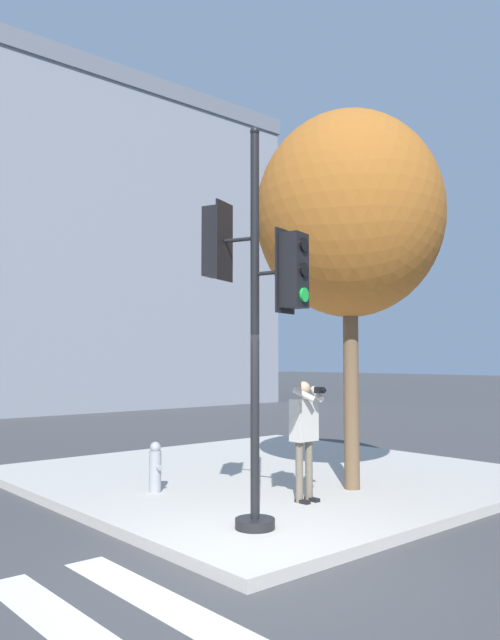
# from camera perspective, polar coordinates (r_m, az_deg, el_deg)

# --- Properties ---
(ground_plane) EXTENTS (160.00, 160.00, 0.00)m
(ground_plane) POSITION_cam_1_polar(r_m,az_deg,el_deg) (7.00, 0.19, -21.86)
(ground_plane) COLOR #424244
(sidewalk_corner) EXTENTS (8.00, 8.00, 0.14)m
(sidewalk_corner) POSITION_cam_1_polar(r_m,az_deg,el_deg) (11.79, 1.81, -14.02)
(sidewalk_corner) COLOR #BCB7AD
(sidewalk_corner) RESTS_ON ground_plane
(traffic_signal_pole) EXTENTS (0.72, 1.41, 5.00)m
(traffic_signal_pole) POSITION_cam_1_polar(r_m,az_deg,el_deg) (7.73, 0.36, 1.72)
(traffic_signal_pole) COLOR black
(traffic_signal_pole) RESTS_ON sidewalk_corner
(person_photographer) EXTENTS (0.50, 0.53, 1.73)m
(person_photographer) POSITION_cam_1_polar(r_m,az_deg,el_deg) (9.25, 5.02, -9.90)
(person_photographer) COLOR black
(person_photographer) RESTS_ON sidewalk_corner
(street_tree) EXTENTS (3.06, 3.06, 6.11)m
(street_tree) POSITION_cam_1_polar(r_m,az_deg,el_deg) (10.46, 9.07, 9.42)
(street_tree) COLOR brown
(street_tree) RESTS_ON sidewalk_corner
(fire_hydrant) EXTENTS (0.19, 0.25, 0.77)m
(fire_hydrant) POSITION_cam_1_polar(r_m,az_deg,el_deg) (10.06, -8.66, -13.15)
(fire_hydrant) COLOR #99999E
(fire_hydrant) RESTS_ON sidewalk_corner
(building_right) EXTENTS (16.29, 10.15, 15.07)m
(building_right) POSITION_cam_1_polar(r_m,az_deg,el_deg) (32.59, -14.01, 5.90)
(building_right) COLOR gray
(building_right) RESTS_ON ground_plane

